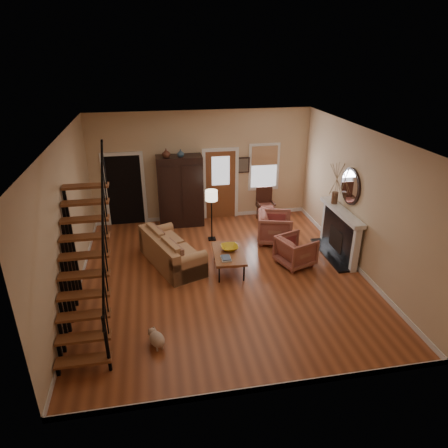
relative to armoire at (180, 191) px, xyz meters
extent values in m
plane|color=#9B4B27|center=(0.70, -3.15, -1.05)|extent=(7.00, 7.00, 0.00)
plane|color=white|center=(0.70, -3.15, 2.25)|extent=(7.00, 7.00, 0.00)
cube|color=#D8B58A|center=(0.70, 0.35, 0.60)|extent=(6.50, 0.04, 3.30)
cube|color=#D8B58A|center=(-2.55, -3.15, 0.60)|extent=(0.04, 7.00, 3.30)
cube|color=#D8B58A|center=(3.95, -3.15, 0.60)|extent=(0.04, 7.00, 3.30)
cube|color=black|center=(-1.60, 0.50, 0.00)|extent=(1.00, 0.36, 2.10)
cube|color=brown|center=(1.25, 0.33, 0.00)|extent=(0.90, 0.06, 2.10)
cube|color=silver|center=(2.60, 0.32, 0.50)|extent=(0.96, 0.06, 1.46)
cube|color=black|center=(3.83, -2.65, -0.48)|extent=(0.24, 1.60, 1.15)
cube|color=white|center=(3.77, -2.65, 0.15)|extent=(0.30, 1.95, 0.10)
cylinder|color=silver|center=(3.90, -2.65, 0.80)|extent=(0.05, 0.90, 0.90)
imported|color=#4C2619|center=(-0.35, -0.10, 1.17)|extent=(0.24, 0.24, 0.25)
imported|color=#334C60|center=(0.05, -0.10, 1.16)|extent=(0.20, 0.20, 0.21)
imported|color=gold|center=(0.93, -2.75, -0.53)|extent=(0.42, 0.42, 0.10)
imported|color=maroon|center=(2.55, -2.93, -0.68)|extent=(1.03, 1.02, 0.74)
imported|color=maroon|center=(2.41, -1.63, -0.64)|extent=(1.11, 1.09, 0.83)
camera|label=1|loc=(-0.71, -11.08, 3.91)|focal=32.00mm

